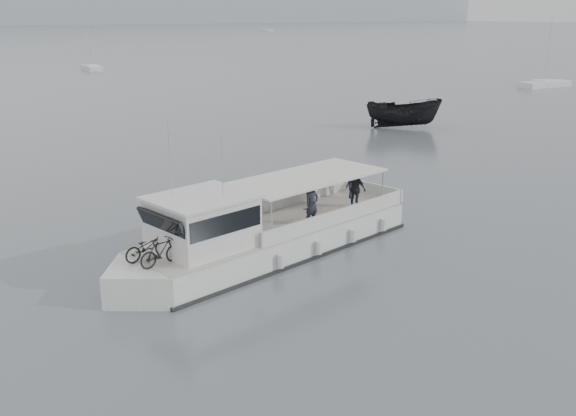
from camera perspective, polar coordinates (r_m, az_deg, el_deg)
ground at (r=24.93m, az=-2.94°, el=-3.02°), size 1400.00×1400.00×0.00m
tour_boat at (r=22.90m, az=-3.01°, el=-2.50°), size 13.00×4.32×5.41m
dark_motorboat at (r=50.85m, az=10.26°, el=8.28°), size 5.93×5.32×2.25m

